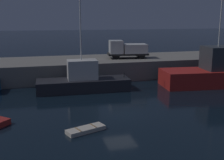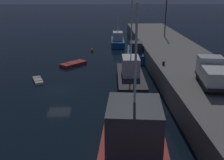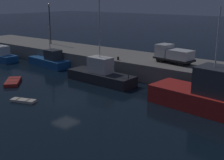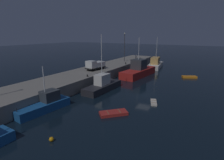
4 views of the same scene
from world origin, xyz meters
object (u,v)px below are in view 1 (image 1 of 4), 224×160
(utility_truck, at_px, (127,49))
(dinghy_orange_near, at_px, (86,130))
(fishing_boat_white, at_px, (218,73))
(bollard_east, at_px, (214,56))
(fishing_trawler_red, at_px, (83,81))
(bollard_central, at_px, (78,62))

(utility_truck, bearing_deg, dinghy_orange_near, -116.03)
(fishing_boat_white, relative_size, bollard_east, 23.82)
(dinghy_orange_near, xyz_separation_m, bollard_east, (20.08, 14.87, 2.51))
(fishing_trawler_red, xyz_separation_m, bollard_east, (18.44, 3.79, 1.58))
(bollard_central, bearing_deg, fishing_trawler_red, -90.51)
(fishing_trawler_red, height_order, fishing_boat_white, fishing_trawler_red)
(fishing_boat_white, distance_m, dinghy_orange_near, 19.74)
(fishing_trawler_red, xyz_separation_m, fishing_boat_white, (15.52, -1.43, 0.40))
(fishing_boat_white, distance_m, utility_truck, 11.93)
(fishing_trawler_red, xyz_separation_m, utility_truck, (7.02, 6.65, 2.52))
(fishing_boat_white, bearing_deg, fishing_trawler_red, 174.73)
(bollard_east, bearing_deg, fishing_boat_white, -119.18)
(utility_truck, height_order, bollard_east, utility_truck)
(fishing_trawler_red, xyz_separation_m, dinghy_orange_near, (-1.65, -11.08, -0.93))
(utility_truck, relative_size, bollard_east, 9.95)
(fishing_trawler_red, bearing_deg, utility_truck, 43.49)
(dinghy_orange_near, bearing_deg, fishing_boat_white, 29.34)
(fishing_trawler_red, bearing_deg, dinghy_orange_near, -98.45)
(bollard_central, bearing_deg, utility_truck, 22.48)
(bollard_east, bearing_deg, dinghy_orange_near, -143.48)
(dinghy_orange_near, distance_m, utility_truck, 20.04)
(fishing_boat_white, relative_size, dinghy_orange_near, 4.62)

